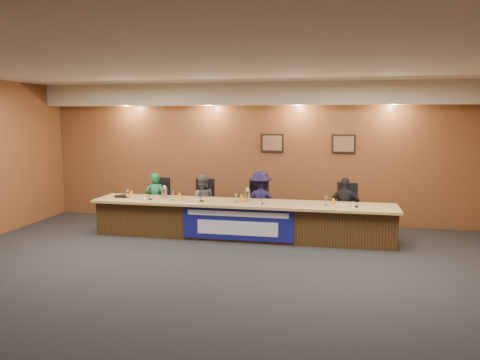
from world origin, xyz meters
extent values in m
plane|color=black|center=(0.00, 0.00, 0.00)|extent=(10.00, 10.00, 0.00)
cube|color=silver|center=(0.00, 0.00, 3.20)|extent=(10.00, 8.00, 0.04)
cube|color=brown|center=(0.00, 4.00, 1.60)|extent=(10.00, 0.04, 3.20)
cube|color=beige|center=(0.00, 3.75, 2.95)|extent=(10.00, 0.50, 0.50)
cube|color=#402A13|center=(0.00, 2.40, 0.35)|extent=(6.00, 0.80, 0.70)
cube|color=tan|center=(0.00, 2.35, 0.72)|extent=(6.10, 0.95, 0.05)
cube|color=navy|center=(0.00, 1.99, 0.38)|extent=(2.20, 0.02, 0.65)
cube|color=silver|center=(0.00, 1.97, 0.58)|extent=(2.00, 0.01, 0.10)
cube|color=silver|center=(0.00, 1.97, 0.30)|extent=(1.60, 0.01, 0.28)
cube|color=black|center=(0.40, 3.97, 1.85)|extent=(0.52, 0.04, 0.42)
cube|color=black|center=(2.00, 3.97, 1.85)|extent=(0.52, 0.04, 0.42)
imported|color=#15633D|center=(-2.08, 2.96, 0.61)|extent=(0.50, 0.39, 1.22)
imported|color=#504E54|center=(-1.00, 2.96, 0.60)|extent=(0.66, 0.55, 1.20)
imported|color=#151036|center=(0.29, 2.96, 0.65)|extent=(0.92, 0.64, 1.31)
imported|color=black|center=(2.05, 2.96, 0.61)|extent=(0.72, 0.32, 1.22)
cube|color=black|center=(-2.08, 3.06, 0.48)|extent=(0.54, 0.54, 0.08)
cube|color=black|center=(-1.00, 3.06, 0.48)|extent=(0.51, 0.51, 0.08)
cube|color=black|center=(0.29, 3.06, 0.48)|extent=(0.62, 0.62, 0.08)
cube|color=black|center=(2.05, 3.06, 0.48)|extent=(0.57, 0.57, 0.08)
cube|color=white|center=(-2.08, 2.08, 0.80)|extent=(0.24, 0.08, 0.10)
cylinder|color=black|center=(-1.88, 2.23, 0.76)|extent=(0.07, 0.07, 0.02)
cylinder|color=orange|center=(-2.36, 2.33, 0.82)|extent=(0.06, 0.06, 0.15)
cylinder|color=silver|center=(-2.44, 2.33, 0.84)|extent=(0.08, 0.08, 0.18)
cube|color=white|center=(-0.96, 2.12, 0.80)|extent=(0.24, 0.08, 0.10)
cylinder|color=black|center=(-0.79, 2.24, 0.76)|extent=(0.07, 0.07, 0.02)
cylinder|color=orange|center=(-1.28, 2.30, 0.82)|extent=(0.06, 0.06, 0.15)
cylinder|color=silver|center=(-1.41, 2.26, 0.84)|extent=(0.08, 0.08, 0.18)
cube|color=white|center=(0.33, 2.07, 0.80)|extent=(0.24, 0.08, 0.10)
cylinder|color=black|center=(0.44, 2.24, 0.76)|extent=(0.07, 0.07, 0.02)
cylinder|color=orange|center=(0.02, 2.32, 0.82)|extent=(0.06, 0.06, 0.15)
cylinder|color=silver|center=(-0.09, 2.27, 0.84)|extent=(0.08, 0.08, 0.18)
cube|color=white|center=(2.04, 2.13, 0.80)|extent=(0.24, 0.08, 0.10)
cylinder|color=black|center=(2.25, 2.25, 0.76)|extent=(0.07, 0.07, 0.02)
cylinder|color=orange|center=(1.81, 2.27, 0.82)|extent=(0.06, 0.06, 0.15)
cylinder|color=silver|center=(1.68, 2.30, 0.84)|extent=(0.08, 0.08, 0.18)
cylinder|color=silver|center=(-1.64, 2.41, 0.86)|extent=(0.12, 0.12, 0.22)
cylinder|color=silver|center=(0.13, 2.35, 0.87)|extent=(0.11, 0.11, 0.24)
cylinder|color=black|center=(-2.58, 2.36, 0.78)|extent=(0.32, 0.32, 0.05)
cube|color=white|center=(2.07, 2.30, 0.75)|extent=(0.26, 0.33, 0.01)
camera|label=1|loc=(1.86, -6.71, 2.45)|focal=35.00mm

